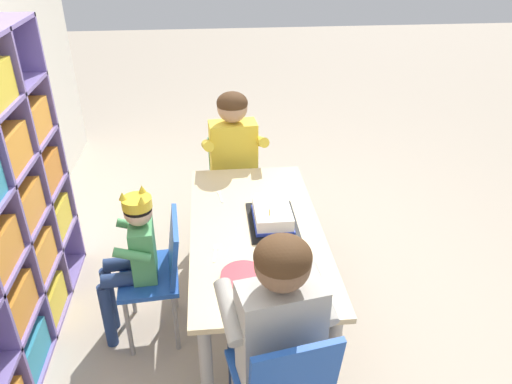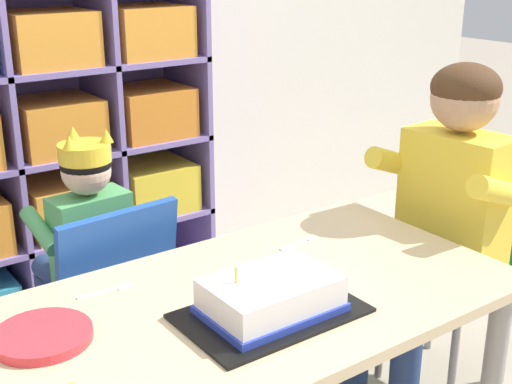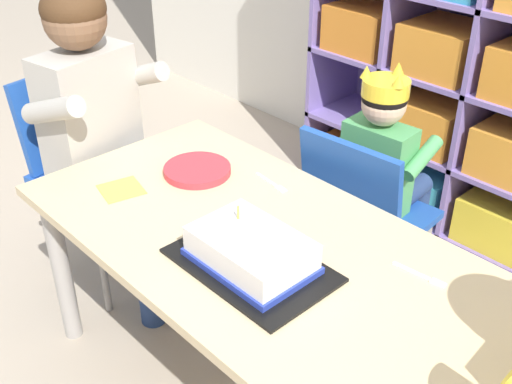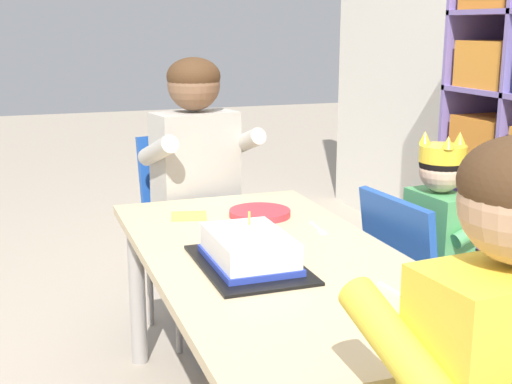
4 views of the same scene
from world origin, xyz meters
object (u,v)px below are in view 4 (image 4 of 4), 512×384
(classroom_chair_adult_side, at_px, (190,214))
(fork_beside_plate_stack, at_px, (318,229))
(classroom_chair_blue, at_px, (418,279))
(child_with_crown, at_px, (449,235))
(fork_near_cake_tray, at_px, (398,294))
(activity_table, at_px, (274,282))
(paper_plate_stack, at_px, (260,213))
(birthday_cake_on_tray, at_px, (249,252))
(adult_helper_seated, at_px, (203,170))
(guest_at_table_side, at_px, (480,368))

(classroom_chair_adult_side, xyz_separation_m, fork_beside_plate_stack, (0.68, 0.23, 0.11))
(classroom_chair_blue, relative_size, child_with_crown, 0.79)
(fork_near_cake_tray, bearing_deg, activity_table, 20.15)
(paper_plate_stack, bearing_deg, fork_near_cake_tray, 5.91)
(child_with_crown, xyz_separation_m, birthday_cake_on_tray, (0.13, -0.69, 0.07))
(classroom_chair_blue, bearing_deg, fork_beside_plate_stack, 64.08)
(classroom_chair_adult_side, bearing_deg, adult_helper_seated, -90.00)
(classroom_chair_blue, relative_size, fork_near_cake_tray, 5.06)
(adult_helper_seated, bearing_deg, classroom_chair_adult_side, 90.00)
(classroom_chair_blue, height_order, classroom_chair_adult_side, classroom_chair_adult_side)
(child_with_crown, xyz_separation_m, fork_beside_plate_stack, (-0.10, -0.39, 0.03))
(guest_at_table_side, bearing_deg, adult_helper_seated, -92.57)
(fork_beside_plate_stack, bearing_deg, paper_plate_stack, 36.95)
(guest_at_table_side, xyz_separation_m, paper_plate_stack, (-1.16, 0.03, -0.04))
(fork_near_cake_tray, height_order, fork_beside_plate_stack, same)
(classroom_chair_blue, distance_m, fork_beside_plate_stack, 0.34)
(classroom_chair_blue, bearing_deg, paper_plate_stack, 47.96)
(paper_plate_stack, relative_size, fork_beside_plate_stack, 1.50)
(fork_near_cake_tray, bearing_deg, child_with_crown, -51.52)
(activity_table, distance_m, child_with_crown, 0.61)
(adult_helper_seated, relative_size, birthday_cake_on_tray, 2.73)
(guest_at_table_side, height_order, fork_near_cake_tray, guest_at_table_side)
(activity_table, relative_size, fork_near_cake_tray, 10.16)
(adult_helper_seated, bearing_deg, activity_table, -100.78)
(activity_table, distance_m, paper_plate_stack, 0.40)
(activity_table, xyz_separation_m, birthday_cake_on_tray, (0.05, -0.09, 0.11))
(classroom_chair_blue, relative_size, fork_beside_plate_stack, 5.13)
(classroom_chair_blue, xyz_separation_m, fork_near_cake_tray, (0.42, -0.33, 0.16))
(adult_helper_seated, height_order, fork_beside_plate_stack, adult_helper_seated)
(child_with_crown, bearing_deg, activity_table, 93.13)
(paper_plate_stack, bearing_deg, child_with_crown, 59.57)
(paper_plate_stack, xyz_separation_m, fork_near_cake_tray, (0.73, 0.08, -0.01))
(activity_table, xyz_separation_m, fork_beside_plate_stack, (-0.18, 0.21, 0.08))
(classroom_chair_adult_side, height_order, birthday_cake_on_tray, classroom_chair_adult_side)
(activity_table, relative_size, classroom_chair_blue, 2.01)
(classroom_chair_adult_side, distance_m, adult_helper_seated, 0.23)
(child_with_crown, xyz_separation_m, paper_plate_stack, (-0.30, -0.51, 0.04))
(child_with_crown, relative_size, birthday_cake_on_tray, 2.22)
(adult_helper_seated, xyz_separation_m, paper_plate_stack, (0.36, 0.09, -0.08))
(guest_at_table_side, bearing_deg, classroom_chair_adult_side, -91.95)
(adult_helper_seated, distance_m, birthday_cake_on_tray, 0.80)
(classroom_chair_adult_side, distance_m, guest_at_table_side, 1.65)
(child_with_crown, bearing_deg, fork_near_cake_tray, 129.96)
(birthday_cake_on_tray, height_order, fork_near_cake_tray, birthday_cake_on_tray)
(activity_table, relative_size, fork_beside_plate_stack, 10.29)
(fork_near_cake_tray, bearing_deg, paper_plate_stack, -0.10)
(adult_helper_seated, relative_size, fork_near_cake_tray, 7.90)
(guest_at_table_side, height_order, fork_beside_plate_stack, guest_at_table_side)
(classroom_chair_adult_side, bearing_deg, child_with_crown, -61.83)
(guest_at_table_side, bearing_deg, child_with_crown, -127.08)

